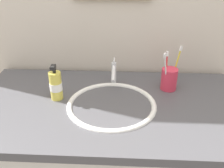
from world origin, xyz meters
The scene contains 8 objects.
tiled_wall_back centered at (0.00, 0.38, 1.20)m, with size 2.44×0.04×2.40m, color beige.
sink_basin centered at (0.02, -0.01, 0.80)m, with size 0.40×0.40×0.10m.
faucet centered at (0.02, 0.18, 0.90)m, with size 0.02×0.14×0.13m.
toothbrush_cup centered at (0.29, 0.15, 0.89)m, with size 0.08×0.08×0.11m, color #D8334C.
toothbrush_yellow centered at (0.32, 0.18, 0.95)m, with size 0.05×0.05×0.20m.
toothbrush_red centered at (0.27, 0.18, 0.94)m, with size 0.02×0.03×0.18m.
toothbrush_white centered at (0.26, 0.12, 0.95)m, with size 0.05×0.05×0.20m.
soap_dispenser centered at (-0.24, 0.03, 0.90)m, with size 0.06×0.06×0.17m.
Camera 1 is at (0.07, -0.98, 1.46)m, focal length 41.69 mm.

